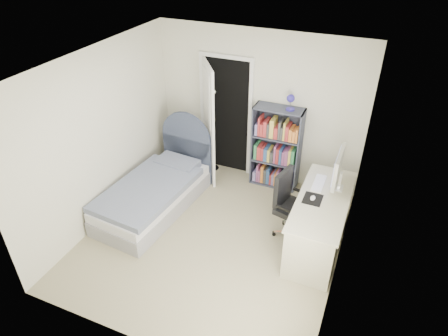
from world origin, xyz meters
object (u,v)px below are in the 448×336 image
at_px(bookcase, 276,151).
at_px(office_chair, 290,202).
at_px(bed, 156,191).
at_px(nightstand, 190,147).
at_px(floor_lamp, 213,138).
at_px(desk, 320,220).

height_order(bookcase, office_chair, bookcase).
height_order(bed, bookcase, bookcase).
xyz_separation_m(nightstand, floor_lamp, (0.45, 0.03, 0.26)).
height_order(desk, office_chair, desk).
relative_size(nightstand, floor_lamp, 0.36).
bearing_deg(nightstand, bookcase, 1.44).
distance_m(floor_lamp, desk, 2.43).
height_order(bed, office_chair, bed).
bearing_deg(office_chair, bed, -175.22).
distance_m(floor_lamp, bookcase, 1.12).
distance_m(bed, bookcase, 2.02).
distance_m(desk, office_chair, 0.47).
bearing_deg(nightstand, desk, -24.34).
distance_m(nightstand, floor_lamp, 0.52).
xyz_separation_m(bed, floor_lamp, (0.38, 1.30, 0.35)).
relative_size(floor_lamp, office_chair, 1.52).
height_order(bed, desk, desk).
bearing_deg(nightstand, office_chair, -27.56).
height_order(nightstand, bookcase, bookcase).
xyz_separation_m(nightstand, office_chair, (2.11, -1.10, 0.19)).
bearing_deg(floor_lamp, desk, -29.36).
relative_size(bed, bookcase, 1.26).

